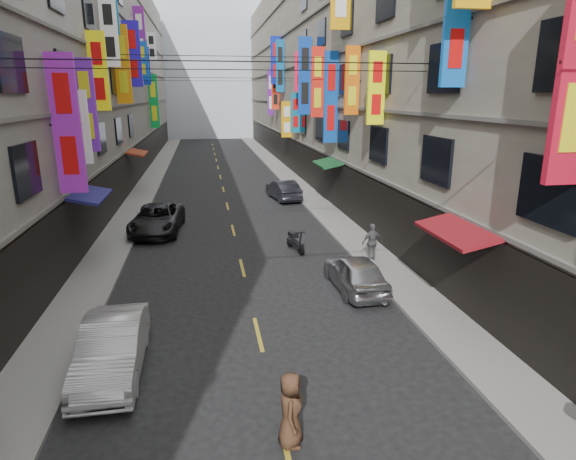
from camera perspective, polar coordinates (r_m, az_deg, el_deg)
name	(u,v)px	position (r m, az deg, el deg)	size (l,w,h in m)	color
sidewalk_left	(144,191)	(38.27, -16.71, 4.43)	(2.00, 90.00, 0.12)	slate
sidewalk_right	(299,186)	(38.71, 1.26, 5.21)	(2.00, 90.00, 0.12)	slate
building_row_left	(43,59)	(38.89, -27.07, 17.60)	(10.14, 90.00, 19.00)	gray
building_row_right	(376,63)	(39.74, 10.34, 18.90)	(10.14, 90.00, 19.00)	#A09886
haze_block	(208,72)	(87.44, -9.48, 18.04)	(18.00, 8.00, 22.00)	silver
shop_signage	(221,59)	(30.38, -7.92, 19.42)	(14.00, 55.00, 11.86)	blue
street_awnings	(208,191)	(21.73, -9.41, 4.63)	(13.99, 35.20, 0.41)	#134A23
overhead_cables	(228,59)	(25.44, -7.16, 19.43)	(14.00, 38.04, 1.24)	black
lane_markings	(225,197)	(35.09, -7.45, 3.90)	(0.12, 80.20, 0.01)	gold
scooter_far_right	(295,242)	(22.61, 0.84, -1.41)	(0.67, 1.78, 1.14)	black
car_left_mid	(112,348)	(13.75, -20.13, -13.00)	(1.50, 4.31, 1.42)	silver
car_left_far	(157,219)	(26.57, -15.25, 1.27)	(2.41, 5.23, 1.45)	black
car_right_mid	(355,273)	(18.26, 7.98, -5.01)	(1.61, 4.01, 1.37)	#A8A8AC
car_right_far	(283,190)	(33.83, -0.56, 4.77)	(1.46, 4.18, 1.38)	#292931
pedestrian_rfar	(372,242)	(21.20, 9.96, -1.41)	(0.97, 0.55, 1.65)	#57585A
pedestrian_crossing	(291,410)	(10.58, 0.31, -20.54)	(0.81, 0.56, 1.67)	#4B2E1E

